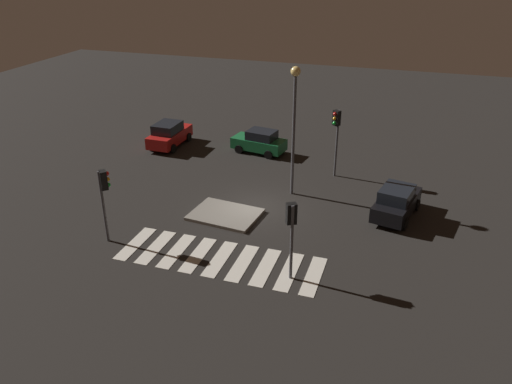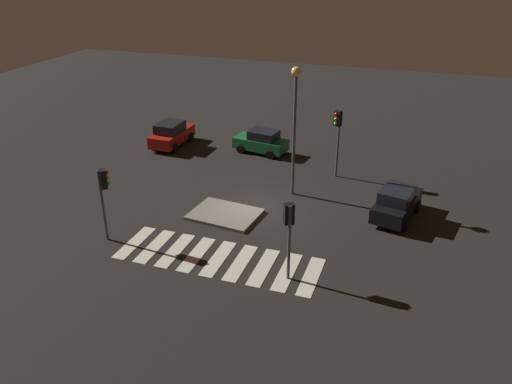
{
  "view_description": "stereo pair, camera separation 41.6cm",
  "coord_description": "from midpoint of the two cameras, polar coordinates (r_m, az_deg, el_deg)",
  "views": [
    {
      "loc": [
        8.05,
        -24.85,
        13.59
      ],
      "look_at": [
        0.0,
        0.0,
        1.0
      ],
      "focal_mm": 35.78,
      "sensor_mm": 36.0,
      "label": 1
    },
    {
      "loc": [
        8.44,
        -24.72,
        13.59
      ],
      "look_at": [
        0.0,
        0.0,
        1.0
      ],
      "focal_mm": 35.78,
      "sensor_mm": 36.0,
      "label": 2
    }
  ],
  "objects": [
    {
      "name": "traffic_light_north",
      "position": [
        32.6,
        9.48,
        7.13
      ],
      "size": [
        0.54,
        0.53,
        4.46
      ],
      "rotation": [
        0.0,
        0.0,
        -2.1
      ],
      "color": "#47474C",
      "rests_on": "ground"
    },
    {
      "name": "car_red",
      "position": [
        38.98,
        -9.11,
        6.42
      ],
      "size": [
        2.06,
        4.28,
        1.85
      ],
      "rotation": [
        0.0,
        0.0,
        1.55
      ],
      "color": "red",
      "rests_on": "ground"
    },
    {
      "name": "traffic_island",
      "position": [
        28.56,
        -3.07,
        -2.51
      ],
      "size": [
        3.97,
        3.15,
        0.18
      ],
      "color": "gray",
      "rests_on": "ground"
    },
    {
      "name": "traffic_light_south",
      "position": [
        26.05,
        -16.24,
        0.49
      ],
      "size": [
        0.54,
        0.54,
        3.86
      ],
      "rotation": [
        0.0,
        0.0,
        0.76
      ],
      "color": "#47474C",
      "rests_on": "ground"
    },
    {
      "name": "ground_plane",
      "position": [
        29.44,
        0.41,
        -1.75
      ],
      "size": [
        80.0,
        80.0,
        0.0
      ],
      "primitive_type": "plane",
      "color": "black"
    },
    {
      "name": "traffic_light_east",
      "position": [
        22.15,
        4.23,
        -3.44
      ],
      "size": [
        0.54,
        0.53,
        3.71
      ],
      "rotation": [
        0.0,
        0.0,
        2.11
      ],
      "color": "#47474C",
      "rests_on": "ground"
    },
    {
      "name": "car_green",
      "position": [
        37.14,
        0.93,
        5.65
      ],
      "size": [
        4.08,
        2.31,
        1.7
      ],
      "rotation": [
        0.0,
        0.0,
        2.98
      ],
      "color": "#196B38",
      "rests_on": "ground"
    },
    {
      "name": "street_lamp",
      "position": [
        29.27,
        4.79,
        9.1
      ],
      "size": [
        0.56,
        0.56,
        7.71
      ],
      "color": "#47474C",
      "rests_on": "ground"
    },
    {
      "name": "crosswalk_near",
      "position": [
        24.86,
        -3.77,
        -7.44
      ],
      "size": [
        9.9,
        3.2,
        0.02
      ],
      "color": "silver",
      "rests_on": "ground"
    },
    {
      "name": "car_black",
      "position": [
        29.13,
        15.85,
        -1.18
      ],
      "size": [
        2.58,
        4.35,
        1.8
      ],
      "rotation": [
        0.0,
        0.0,
        1.36
      ],
      "color": "black",
      "rests_on": "ground"
    }
  ]
}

